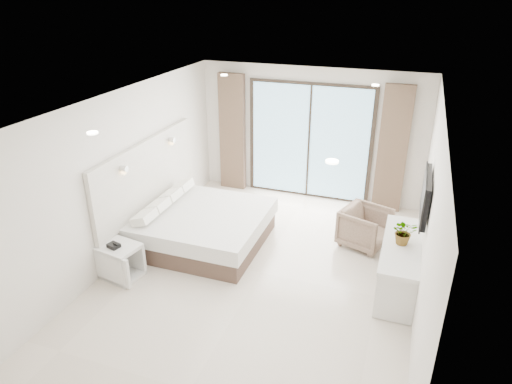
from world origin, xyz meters
The scene contains 8 objects.
ground centered at (0.00, 0.00, 0.00)m, with size 6.20×6.20×0.00m, color beige.
room_shell centered at (-0.20, 0.81, 1.58)m, with size 4.62×6.22×2.72m.
bed centered at (-1.26, 0.55, 0.31)m, with size 2.10×2.00×0.73m.
nightstand centered at (-1.99, -0.80, 0.27)m, with size 0.67×0.59×0.54m.
phone centered at (-2.02, -0.86, 0.58)m, with size 0.18×0.14×0.06m, color black.
console_desk centered at (2.04, 0.30, 0.57)m, with size 0.54×1.72×0.77m.
plant centered at (2.04, 0.31, 0.92)m, with size 0.34×0.38×0.30m, color #33662D.
armchair centered at (1.42, 1.40, 0.38)m, with size 0.73×0.68×0.75m, color #8F705D.
Camera 1 is at (1.94, -5.66, 4.15)m, focal length 32.00 mm.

